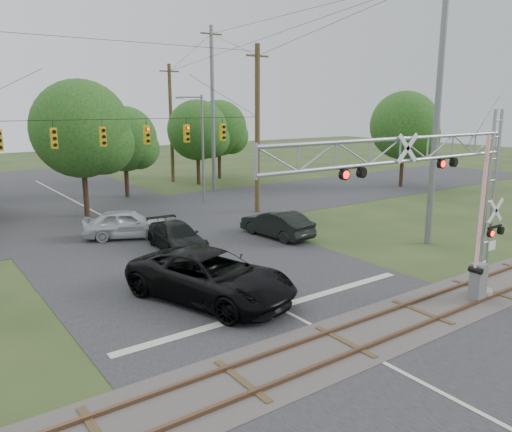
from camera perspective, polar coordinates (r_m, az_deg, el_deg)
ground at (r=15.64m, az=15.53°, el=-16.49°), size 160.00×160.00×0.00m
road_main at (r=22.61m, az=-4.61°, el=-6.76°), size 14.00×90.00×0.02m
road_cross at (r=34.94m, az=-16.56°, el=-0.31°), size 90.00×12.00×0.02m
railroad_track at (r=16.78m, az=10.09°, el=-13.99°), size 90.00×3.20×0.17m
crossing_gantry at (r=18.14m, az=20.24°, el=2.57°), size 11.58×0.94×7.33m
traffic_signal_span at (r=30.76m, az=-13.11°, el=9.02°), size 19.34×0.36×11.50m
pickup_black at (r=19.60m, az=-5.18°, el=-6.88°), size 5.33×7.65×1.94m
car_dark at (r=26.57m, az=-9.02°, el=-2.35°), size 2.37×5.05×1.42m
sedan_silver at (r=29.52m, az=-14.50°, el=-0.85°), size 5.28×3.81×1.67m
suv_dark at (r=28.82m, az=2.38°, el=-0.88°), size 2.10×4.88×1.56m
streetlight at (r=38.70m, az=-6.33°, el=8.23°), size 2.20×0.23×8.24m
utility_poles at (r=34.07m, az=-10.06°, el=10.61°), size 24.44×29.21×14.52m
treeline at (r=43.00m, az=-23.04°, el=9.14°), size 60.16×25.73×10.03m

